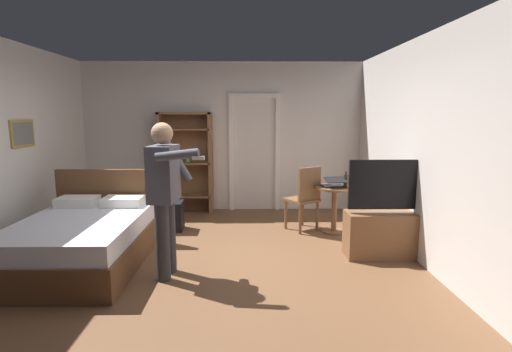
{
  "coord_description": "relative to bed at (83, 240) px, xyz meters",
  "views": [
    {
      "loc": [
        0.46,
        -4.61,
        1.78
      ],
      "look_at": [
        0.55,
        0.14,
        1.03
      ],
      "focal_mm": 27.99,
      "sensor_mm": 36.0,
      "label": 1
    }
  ],
  "objects": [
    {
      "name": "person_blue_shirt",
      "position": [
        1.06,
        -0.36,
        0.67
      ],
      "size": [
        0.62,
        0.61,
        1.69
      ],
      "color": "#333338",
      "rests_on": "ground_plane"
    },
    {
      "name": "ground_plane",
      "position": [
        1.49,
        0.03,
        -0.3
      ],
      "size": [
        5.93,
        5.93,
        0.0
      ],
      "primitive_type": "plane",
      "color": "brown"
    },
    {
      "name": "bookshelf",
      "position": [
        0.83,
        2.56,
        0.67
      ],
      "size": [
        0.95,
        0.32,
        1.8
      ],
      "color": "brown",
      "rests_on": "ground_plane"
    },
    {
      "name": "wall_back",
      "position": [
        1.49,
        2.79,
        1.04
      ],
      "size": [
        5.26,
        0.12,
        2.69
      ],
      "primitive_type": "cube",
      "color": "silver",
      "rests_on": "ground_plane"
    },
    {
      "name": "wooden_chair",
      "position": [
        2.81,
        1.32,
        0.24
      ],
      "size": [
        0.58,
        0.58,
        0.99
      ],
      "color": "brown",
      "rests_on": "ground_plane"
    },
    {
      "name": "suitcase_dark",
      "position": [
        0.65,
        1.4,
        -0.08
      ],
      "size": [
        0.59,
        0.37,
        0.44
      ],
      "primitive_type": "cube",
      "rotation": [
        0.0,
        0.0,
        0.03
      ],
      "color": "black",
      "rests_on": "ground_plane"
    },
    {
      "name": "bottle_on_table",
      "position": [
        3.38,
        1.15,
        0.5
      ],
      "size": [
        0.06,
        0.06,
        0.24
      ],
      "color": "#362714",
      "rests_on": "side_table"
    },
    {
      "name": "doorway_frame",
      "position": [
        2.06,
        2.71,
        0.92
      ],
      "size": [
        0.93,
        0.08,
        2.13
      ],
      "color": "white",
      "rests_on": "ground_plane"
    },
    {
      "name": "wall_right",
      "position": [
        4.06,
        0.03,
        1.04
      ],
      "size": [
        0.12,
        5.63,
        2.69
      ],
      "primitive_type": "cube",
      "color": "silver",
      "rests_on": "ground_plane"
    },
    {
      "name": "laptop",
      "position": [
        3.22,
        1.19,
        0.45
      ],
      "size": [
        0.37,
        0.37,
        0.16
      ],
      "color": "black",
      "rests_on": "side_table"
    },
    {
      "name": "tv_flatscreen",
      "position": [
        3.7,
        0.2,
        0.06
      ],
      "size": [
        1.07,
        0.4,
        1.23
      ],
      "color": "brown",
      "rests_on": "ground_plane"
    },
    {
      "name": "side_table",
      "position": [
        3.24,
        1.23,
        0.16
      ],
      "size": [
        0.6,
        0.6,
        0.7
      ],
      "color": "brown",
      "rests_on": "ground_plane"
    },
    {
      "name": "bed",
      "position": [
        0.0,
        0.0,
        0.0
      ],
      "size": [
        1.36,
        1.97,
        1.02
      ],
      "color": "brown",
      "rests_on": "ground_plane"
    }
  ]
}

